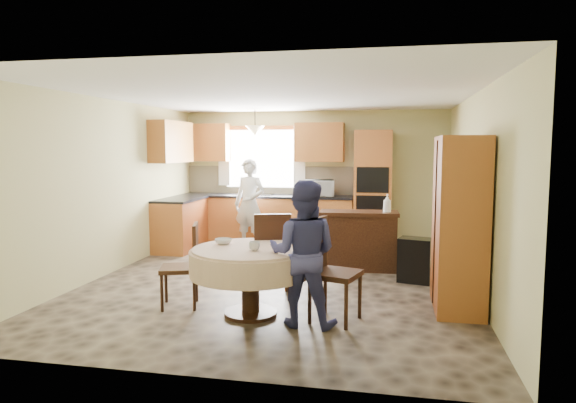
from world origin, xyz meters
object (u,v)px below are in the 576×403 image
at_px(sideboard, 359,242).
at_px(chair_right, 328,264).
at_px(dining_table, 250,263).
at_px(person_dining, 303,253).
at_px(oven_tower, 373,189).
at_px(person_sink, 250,204).
at_px(chair_left, 186,261).
at_px(cupboard, 459,224).
at_px(chair_back, 272,251).

relative_size(sideboard, chair_right, 1.06).
xyz_separation_m(dining_table, person_dining, (0.61, -0.18, 0.17)).
height_order(oven_tower, chair_right, oven_tower).
bearing_deg(person_sink, oven_tower, 29.21).
bearing_deg(dining_table, chair_right, 1.24).
relative_size(sideboard, chair_left, 1.21).
bearing_deg(chair_left, dining_table, 61.48).
xyz_separation_m(person_sink, person_dining, (1.61, -3.73, -0.06)).
bearing_deg(chair_left, sideboard, 123.09).
relative_size(oven_tower, dining_table, 1.63).
relative_size(sideboard, cupboard, 0.59).
relative_size(sideboard, dining_table, 0.88).
bearing_deg(chair_right, dining_table, 107.50).
bearing_deg(cupboard, sideboard, 125.95).
xyz_separation_m(sideboard, cupboard, (1.21, -1.67, 0.56)).
bearing_deg(chair_right, chair_back, 66.16).
bearing_deg(dining_table, person_sink, 105.71).
bearing_deg(cupboard, chair_right, -154.38).
distance_m(dining_table, person_sink, 3.70).
bearing_deg(cupboard, oven_tower, 107.18).
relative_size(dining_table, chair_back, 1.25).
bearing_deg(chair_right, chair_left, 101.33).
xyz_separation_m(oven_tower, sideboard, (-0.14, -1.79, -0.65)).
relative_size(person_sink, person_dining, 1.09).
relative_size(chair_back, person_dining, 0.70).
distance_m(cupboard, chair_left, 3.10).
bearing_deg(person_dining, cupboard, -149.36).
height_order(dining_table, chair_right, chair_right).
relative_size(cupboard, chair_right, 1.79).
bearing_deg(chair_back, oven_tower, -123.42).
xyz_separation_m(cupboard, person_dining, (-1.61, -0.87, -0.22)).
bearing_deg(oven_tower, sideboard, -94.40).
bearing_deg(chair_left, chair_right, 67.78).
relative_size(chair_left, chair_back, 0.91).
distance_m(chair_left, person_sink, 3.41).
relative_size(cupboard, dining_table, 1.49).
relative_size(cupboard, chair_left, 2.03).
bearing_deg(person_sink, dining_table, -60.47).
bearing_deg(chair_back, chair_right, 123.34).
height_order(sideboard, chair_right, chair_right).
bearing_deg(chair_back, chair_left, 12.02).
bearing_deg(chair_right, person_dining, 147.94).
xyz_separation_m(chair_back, chair_right, (0.74, -0.63, 0.02)).
xyz_separation_m(cupboard, chair_back, (-2.13, -0.04, -0.39)).
xyz_separation_m(oven_tower, chair_back, (-1.06, -3.50, -0.48)).
height_order(sideboard, chair_left, chair_left).
distance_m(chair_left, person_dining, 1.47).
xyz_separation_m(oven_tower, person_dining, (-0.54, -4.33, -0.32)).
distance_m(dining_table, chair_left, 0.82).
xyz_separation_m(chair_left, person_dining, (1.41, -0.34, 0.22)).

